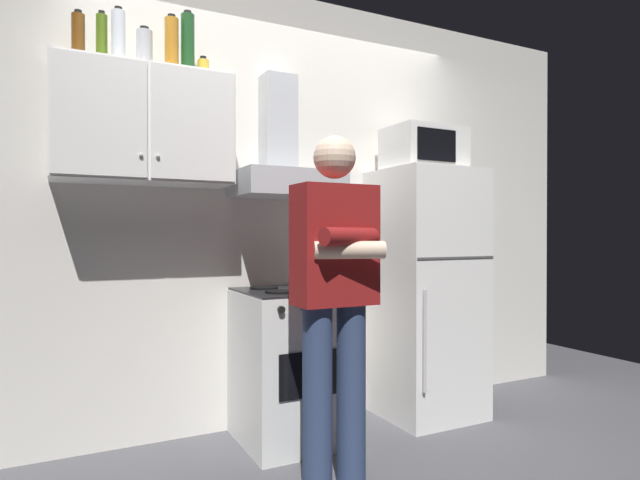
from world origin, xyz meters
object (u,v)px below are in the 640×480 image
(bottle_spice_jar, at_px, (203,69))
(bottle_wine_green, at_px, (188,45))
(bottle_canister_steel, at_px, (144,50))
(upper_cabinet, at_px, (144,126))
(cooking_pot, at_px, (322,279))
(stove_oven, at_px, (293,364))
(range_hood, at_px, (284,164))
(refrigerator, at_px, (425,292))
(microwave, at_px, (424,150))
(bottle_liquor_amber, at_px, (172,45))
(person_standing, at_px, (335,294))
(bottle_beer_brown, at_px, (78,37))
(bottle_vodka_clear, at_px, (118,37))
(bottle_olive_oil, at_px, (102,39))

(bottle_spice_jar, height_order, bottle_wine_green, bottle_wine_green)
(bottle_canister_steel, relative_size, bottle_spice_jar, 1.86)
(upper_cabinet, bearing_deg, cooking_pot, -14.73)
(stove_oven, relative_size, range_hood, 1.17)
(refrigerator, distance_m, microwave, 0.94)
(upper_cabinet, xyz_separation_m, bottle_canister_steel, (0.01, 0.01, 0.41))
(microwave, xyz_separation_m, bottle_canister_steel, (-1.74, 0.12, 0.42))
(refrigerator, bearing_deg, upper_cabinet, 175.93)
(stove_oven, height_order, bottle_liquor_amber, bottle_liquor_amber)
(upper_cabinet, bearing_deg, bottle_canister_steel, 59.97)
(microwave, bearing_deg, bottle_wine_green, 175.53)
(person_standing, bearing_deg, bottle_wine_green, 124.82)
(upper_cabinet, xyz_separation_m, bottle_wine_green, (0.23, 0.01, 0.47))
(range_hood, relative_size, bottle_beer_brown, 2.99)
(bottle_canister_steel, bearing_deg, upper_cabinet, -120.03)
(microwave, relative_size, bottle_spice_jar, 3.99)
(bottle_wine_green, bearing_deg, person_standing, -55.18)
(upper_cabinet, distance_m, stove_oven, 1.55)
(upper_cabinet, xyz_separation_m, microwave, (1.75, -0.11, -0.01))
(refrigerator, xyz_separation_m, cooking_pot, (-0.82, -0.12, 0.13))
(bottle_canister_steel, relative_size, bottle_beer_brown, 0.89)
(bottle_beer_brown, bearing_deg, upper_cabinet, -1.43)
(upper_cabinet, height_order, bottle_wine_green, bottle_wine_green)
(bottle_wine_green, bearing_deg, microwave, -4.47)
(cooking_pot, height_order, bottle_vodka_clear, bottle_vodka_clear)
(bottle_canister_steel, bearing_deg, stove_oven, -9.58)
(microwave, relative_size, bottle_beer_brown, 1.91)
(bottle_wine_green, bearing_deg, cooking_pot, -20.22)
(bottle_vodka_clear, bearing_deg, bottle_beer_brown, 174.19)
(bottle_olive_oil, relative_size, bottle_vodka_clear, 0.93)
(upper_cabinet, height_order, refrigerator, upper_cabinet)
(person_standing, distance_m, bottle_canister_steel, 1.64)
(person_standing, bearing_deg, cooking_pot, 69.70)
(bottle_beer_brown, bearing_deg, bottle_canister_steel, 0.17)
(bottle_vodka_clear, bearing_deg, range_hood, 0.77)
(range_hood, relative_size, bottle_wine_green, 2.13)
(bottle_olive_oil, bearing_deg, microwave, -3.86)
(range_hood, bearing_deg, upper_cabinet, -179.91)
(refrigerator, xyz_separation_m, person_standing, (-1.00, -0.61, 0.10))
(refrigerator, bearing_deg, cooking_pot, -171.68)
(microwave, distance_m, bottle_olive_oil, 2.01)
(cooking_pot, xyz_separation_m, bottle_beer_brown, (-1.24, 0.25, 1.24))
(bottle_spice_jar, bearing_deg, bottle_liquor_amber, -172.61)
(bottle_beer_brown, bearing_deg, refrigerator, -3.67)
(person_standing, xyz_separation_m, bottle_olive_oil, (-0.95, 0.76, 1.28))
(upper_cabinet, distance_m, cooking_pot, 1.27)
(refrigerator, relative_size, bottle_liquor_amber, 5.16)
(range_hood, distance_m, bottle_liquor_amber, 0.89)
(bottle_liquor_amber, relative_size, bottle_beer_brown, 1.24)
(cooking_pot, bearing_deg, bottle_liquor_amber, 162.91)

